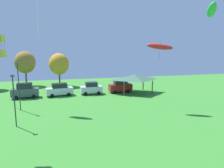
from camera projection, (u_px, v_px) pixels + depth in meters
kite_flying_5 at (212, 10)px, 27.60m from camera, size 3.97×4.90×2.02m
kite_flying_8 at (160, 47)px, 27.16m from camera, size 3.54×2.43×2.27m
parked_car_leftmost at (25, 91)px, 34.70m from camera, size 4.60×2.19×2.63m
parked_car_second_from_left at (60, 90)px, 36.34m from camera, size 4.92×2.42×2.33m
parked_car_third_from_left at (91, 88)px, 37.78m from camera, size 4.01×2.04×2.33m
parked_car_rightmost_in_row at (120, 86)px, 39.35m from camera, size 4.55×2.07×2.58m
park_pavilion at (134, 77)px, 38.82m from camera, size 7.32×5.50×3.60m
light_post_0 at (14, 98)px, 21.17m from camera, size 0.36×0.20×5.68m
light_post_2 at (19, 84)px, 27.05m from camera, size 0.36×0.20×6.61m
treeline_tree_2 at (25, 62)px, 46.27m from camera, size 4.64×4.64×8.05m
treeline_tree_3 at (59, 64)px, 45.90m from camera, size 4.48×4.48×7.59m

